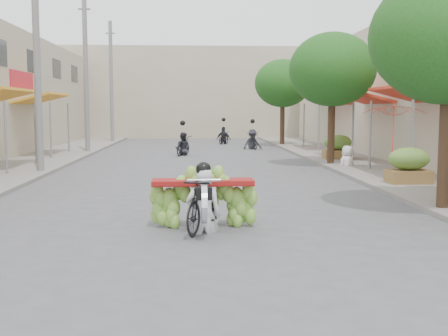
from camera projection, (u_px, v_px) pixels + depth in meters
The scene contains 17 objects.
ground at pixel (200, 268), 8.07m from camera, with size 120.00×120.00×0.00m, color #535358.
sidewalk_left at pixel (20, 164), 22.55m from camera, with size 4.00×60.00×0.12m, color gray.
sidewalk_right at pixel (362, 162), 23.35m from camera, with size 4.00×60.00×0.12m, color gray.
far_building at pixel (193, 93), 45.42m from camera, with size 20.00×6.00×7.00m, color #B1A58C.
utility_pole_mid at pixel (37, 57), 19.25m from camera, with size 0.60×0.24×8.00m.
utility_pole_far at pixel (86, 74), 28.18m from camera, with size 0.60×0.24×8.00m.
utility_pole_back at pixel (111, 82), 37.12m from camera, with size 0.60×0.24×8.00m.
street_tree_mid at pixel (332, 70), 21.88m from camera, with size 3.40×3.40×5.25m.
street_tree_far at pixel (283, 84), 33.79m from camera, with size 3.40×3.40×5.25m.
produce_crate_mid at pixel (409, 163), 16.29m from camera, with size 1.20×0.88×1.16m.
produce_crate_far at pixel (338, 145), 24.23m from camera, with size 1.20×0.88×1.16m.
banana_motorbike at pixel (203, 192), 10.49m from camera, with size 2.20×1.89×2.22m.
market_umbrella at pixel (394, 102), 16.62m from camera, with size 2.15×2.15×1.72m.
pedestrian at pixel (347, 145), 21.41m from camera, with size 0.86×0.72×1.51m.
bg_motorbike_a at pixel (183, 140), 27.39m from camera, with size 1.08×1.76×1.95m.
bg_motorbike_b at pixel (252, 134), 31.42m from camera, with size 1.16×1.54×1.95m.
bg_motorbike_c at pixel (224, 131), 36.08m from camera, with size 1.11×1.51×1.95m.
Camera 1 is at (-0.11, -7.88, 2.28)m, focal length 45.00 mm.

